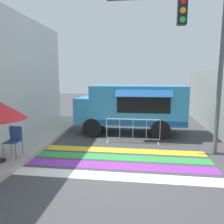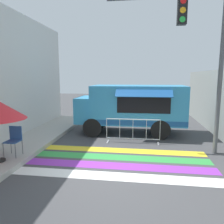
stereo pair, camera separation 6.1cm
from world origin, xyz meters
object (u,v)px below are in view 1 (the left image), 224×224
at_px(food_truck, 130,106).
at_px(folding_chair, 14,138).
at_px(traffic_signal_pole, 198,41).
at_px(barricade_front, 133,131).

height_order(food_truck, folding_chair, food_truck).
bearing_deg(folding_chair, traffic_signal_pole, 6.49).
bearing_deg(food_truck, folding_chair, -131.44).
distance_m(folding_chair, barricade_front, 4.72).
height_order(traffic_signal_pole, folding_chair, traffic_signal_pole).
xyz_separation_m(food_truck, barricade_front, (0.25, -1.69, -0.88)).
distance_m(traffic_signal_pole, barricade_front, 4.36).
height_order(food_truck, barricade_front, food_truck).
bearing_deg(traffic_signal_pole, barricade_front, 158.56).
height_order(folding_chair, barricade_front, folding_chair).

